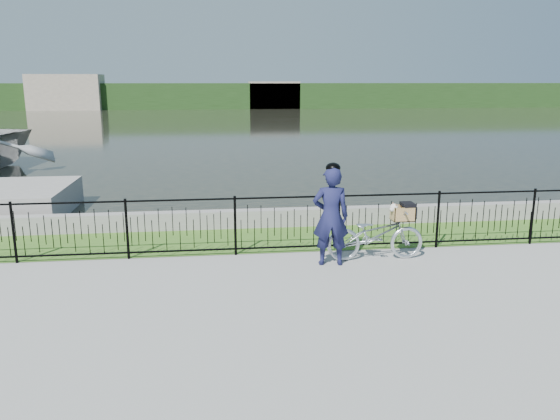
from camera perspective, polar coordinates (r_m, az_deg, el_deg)
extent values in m
plane|color=gray|center=(9.10, 2.15, -7.55)|extent=(120.00, 120.00, 0.00)
cube|color=#416D22|center=(11.54, 0.13, -2.97)|extent=(60.00, 2.00, 0.01)
plane|color=#28281E|center=(41.54, -5.08, 8.79)|extent=(120.00, 120.00, 0.00)
cube|color=gray|center=(12.45, -0.44, -0.82)|extent=(60.00, 0.30, 0.40)
cube|color=#203E18|center=(68.43, -5.90, 11.79)|extent=(120.00, 6.00, 3.00)
cube|color=gray|center=(68.46, -21.43, 11.39)|extent=(8.00, 4.00, 4.00)
cube|color=gray|center=(67.32, -0.65, 11.92)|extent=(6.00, 3.00, 3.20)
imported|color=silver|center=(10.24, 9.92, -2.56)|extent=(1.81, 0.63, 0.95)
cube|color=black|center=(10.32, 12.66, -1.06)|extent=(0.38, 0.18, 0.02)
cube|color=#9E7E49|center=(10.32, 12.66, -1.02)|extent=(0.40, 0.29, 0.01)
cube|color=#9E7E49|center=(10.42, 12.45, -0.15)|extent=(0.40, 0.02, 0.27)
cube|color=#9E7E49|center=(10.17, 12.95, -0.51)|extent=(0.40, 0.01, 0.27)
cube|color=#9E7E49|center=(10.36, 13.70, -0.30)|extent=(0.01, 0.29, 0.27)
cube|color=#9E7E49|center=(10.23, 11.69, -0.36)|extent=(0.02, 0.29, 0.27)
cube|color=black|center=(10.29, 13.20, 0.58)|extent=(0.22, 0.30, 0.06)
cube|color=black|center=(10.36, 13.79, -0.15)|extent=(0.02, 0.30, 0.22)
ellipsoid|color=silver|center=(10.29, 12.59, -0.36)|extent=(0.31, 0.22, 0.20)
sphere|color=silver|center=(10.19, 11.82, 0.24)|extent=(0.15, 0.15, 0.15)
sphere|color=silver|center=(10.16, 11.58, 0.04)|extent=(0.07, 0.07, 0.07)
sphere|color=black|center=(10.15, 11.46, 0.00)|extent=(0.02, 0.02, 0.02)
cone|color=#8F5C3B|center=(10.23, 11.73, 0.65)|extent=(0.06, 0.08, 0.08)
cone|color=#8F5C3B|center=(10.15, 12.01, 0.52)|extent=(0.06, 0.08, 0.08)
imported|color=#16183F|center=(9.75, 5.32, -0.68)|extent=(0.69, 0.48, 1.78)
ellipsoid|color=black|center=(9.58, 5.43, 4.39)|extent=(0.26, 0.29, 0.18)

